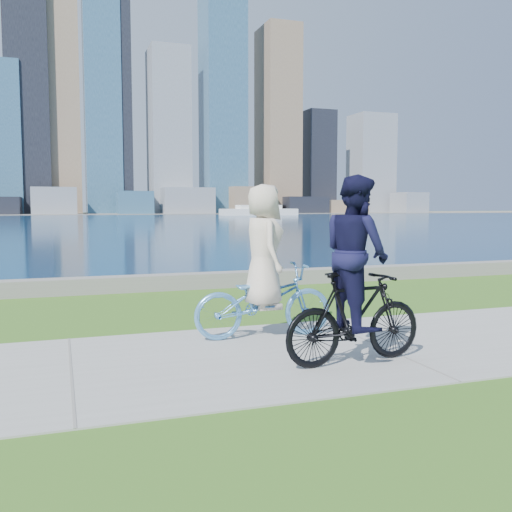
{
  "coord_description": "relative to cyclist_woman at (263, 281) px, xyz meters",
  "views": [
    {
      "loc": [
        -0.07,
        -6.74,
        1.93
      ],
      "look_at": [
        2.98,
        2.11,
        1.1
      ],
      "focal_mm": 40.0,
      "sensor_mm": 36.0,
      "label": 1
    }
  ],
  "objects": [
    {
      "name": "seawall",
      "position": [
        -2.69,
        5.26,
        -0.67
      ],
      "size": [
        90.0,
        0.5,
        0.35
      ],
      "primitive_type": "cube",
      "color": "slate",
      "rests_on": "ground"
    },
    {
      "name": "concrete_path",
      "position": [
        -2.69,
        -0.94,
        -0.83
      ],
      "size": [
        80.0,
        3.5,
        0.02
      ],
      "primitive_type": "cube",
      "color": "gray",
      "rests_on": "ground"
    },
    {
      "name": "cyclist_woman",
      "position": [
        0.0,
        0.0,
        0.0
      ],
      "size": [
        0.82,
        2.08,
        2.22
      ],
      "rotation": [
        0.0,
        0.0,
        1.52
      ],
      "color": "#5BA0DD",
      "rests_on": "ground"
    },
    {
      "name": "bay_water",
      "position": [
        -2.69,
        71.06,
        -0.84
      ],
      "size": [
        320.0,
        131.0,
        0.01
      ],
      "primitive_type": "cube",
      "color": "#0C2A4D",
      "rests_on": "ground"
    },
    {
      "name": "ferry_far",
      "position": [
        34.1,
        97.65,
        0.0
      ],
      "size": [
        14.99,
        4.28,
        2.03
      ],
      "color": "white",
      "rests_on": "ground"
    },
    {
      "name": "far_shore",
      "position": [
        -2.69,
        129.06,
        -0.78
      ],
      "size": [
        320.0,
        30.0,
        0.12
      ],
      "primitive_type": "cube",
      "color": "slate",
      "rests_on": "ground"
    },
    {
      "name": "ground",
      "position": [
        -2.69,
        -0.94,
        -0.84
      ],
      "size": [
        320.0,
        320.0,
        0.0
      ],
      "primitive_type": "plane",
      "color": "#315C18",
      "rests_on": "ground"
    },
    {
      "name": "cyclist_man",
      "position": [
        0.58,
        -1.66,
        0.13
      ],
      "size": [
        0.76,
        1.91,
        2.27
      ],
      "rotation": [
        0.0,
        0.0,
        1.65
      ],
      "color": "black",
      "rests_on": "ground"
    },
    {
      "name": "city_skyline",
      "position": [
        -0.38,
        128.42,
        23.41
      ],
      "size": [
        177.78,
        20.73,
        76.0
      ],
      "color": "black",
      "rests_on": "ground"
    }
  ]
}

